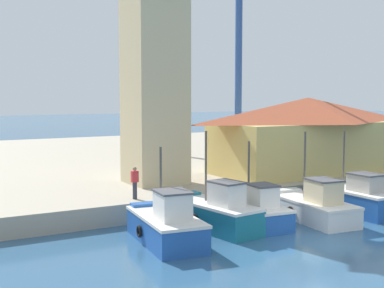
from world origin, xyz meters
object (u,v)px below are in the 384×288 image
Objects in this scene: fishing_boat_mid_left at (313,206)px; dock_worker_near_tower at (135,182)px; fishing_boat_left_inner at (255,211)px; port_crane_far at (236,61)px; fishing_boat_left_outer at (215,212)px; fishing_boat_center at (353,198)px; port_crane_near at (159,73)px; warehouse_right at (307,134)px; clock_tower at (154,37)px; fishing_boat_far_left at (166,225)px.

fishing_boat_mid_left is 3.37× the size of dock_worker_near_tower.
port_crane_far is (9.54, 15.43, 8.22)m from fishing_boat_left_inner.
port_crane_far is at bearing 52.60° from fishing_boat_left_outer.
port_crane_near reaches higher than fishing_boat_center.
dock_worker_near_tower is (-10.51, 4.37, 1.08)m from fishing_boat_center.
port_crane_near is (-3.38, 15.46, 4.58)m from warehouse_right.
fishing_boat_left_outer reaches higher than fishing_boat_center.
warehouse_right is at bearing 36.21° from fishing_boat_left_inner.
fishing_boat_center is at bearing -90.03° from port_crane_near.
fishing_boat_mid_left is at bearing -130.27° from warehouse_right.
clock_tower reaches higher than fishing_boat_center.
fishing_boat_center is at bearing -102.25° from port_crane_far.
port_crane_far is at bearing 34.42° from clock_tower.
fishing_boat_left_outer reaches higher than dock_worker_near_tower.
clock_tower is (-7.46, 8.32, 8.73)m from fishing_boat_center.
fishing_boat_mid_left is 8.89m from dock_worker_near_tower.
fishing_boat_mid_left is at bearing -97.49° from port_crane_near.
fishing_boat_center is 23.93m from port_crane_near.
fishing_boat_left_outer is at bearing 173.53° from fishing_boat_left_inner.
port_crane_near is 22.10m from dock_worker_near_tower.
fishing_boat_left_outer is 24.77m from port_crane_near.
port_crane_far is at bearing 58.27° from fishing_boat_left_inner.
fishing_boat_left_outer is 2.09m from fishing_boat_left_inner.
clock_tower is at bearing 117.37° from fishing_boat_mid_left.
warehouse_right is at bearing 27.60° from fishing_boat_far_left.
port_crane_near is 11.39× the size of dock_worker_near_tower.
fishing_boat_mid_left reaches higher than fishing_boat_far_left.
warehouse_right reaches higher than dock_worker_near_tower.
fishing_boat_left_outer is 0.94× the size of fishing_boat_mid_left.
port_crane_near is at bearing 62.67° from clock_tower.
port_crane_near is (0.01, 22.77, 7.36)m from fishing_boat_center.
fishing_boat_center is at bearing -114.94° from warehouse_right.
warehouse_right reaches higher than fishing_boat_center.
clock_tower is 12.42m from warehouse_right.
port_crane_near is 0.92× the size of port_crane_far.
fishing_boat_left_outer is at bearing -110.29° from port_crane_near.
fishing_boat_left_inner is at bearing -42.56° from dock_worker_near_tower.
fishing_boat_mid_left is 0.31× the size of clock_tower.
warehouse_right is 10.01m from port_crane_far.
fishing_boat_far_left is 0.25× the size of port_crane_far.
dock_worker_near_tower is at bearing 157.41° from fishing_boat_center.
clock_tower is at bearing 84.55° from fishing_boat_left_outer.
dock_worker_near_tower is at bearing -119.78° from port_crane_near.
dock_worker_near_tower is (-2.32, 3.80, 1.05)m from fishing_boat_left_outer.
warehouse_right reaches higher than fishing_boat_left_outer.
fishing_boat_center is (11.16, 0.30, -0.01)m from fishing_boat_far_left.
fishing_boat_mid_left is 13.06m from clock_tower.
fishing_boat_far_left is 0.28× the size of port_crane_near.
fishing_boat_left_outer is 0.26× the size of port_crane_far.
fishing_boat_center is 0.28× the size of port_crane_near.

